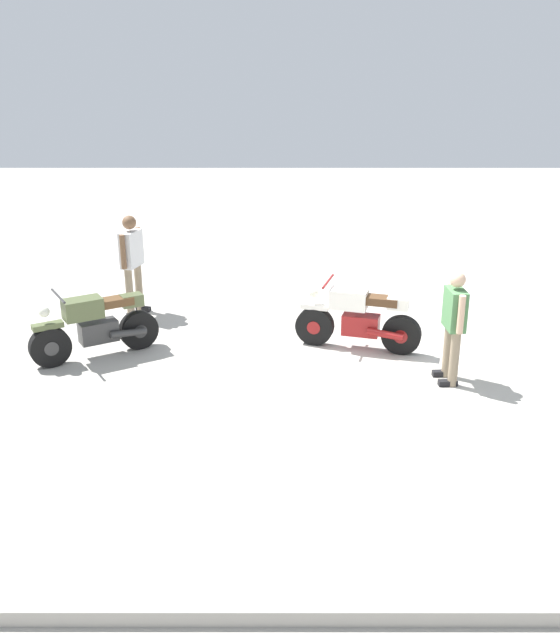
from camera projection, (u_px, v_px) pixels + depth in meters
ground_plane at (367, 376)px, 10.10m from camera, size 40.00×40.00×0.00m
curb_edge at (431, 607)px, 5.76m from camera, size 14.00×0.30×0.15m
motorcycle_olive_vintage at (96, 326)px, 10.58m from camera, size 1.76×1.13×1.07m
motorcycle_cream_vintage at (358, 319)px, 10.87m from camera, size 1.92×0.89×1.07m
person_in_green_shirt at (454, 321)px, 9.64m from camera, size 0.33×0.63×1.59m
person_in_white_shirt at (132, 258)px, 12.18m from camera, size 0.42×0.67×1.76m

